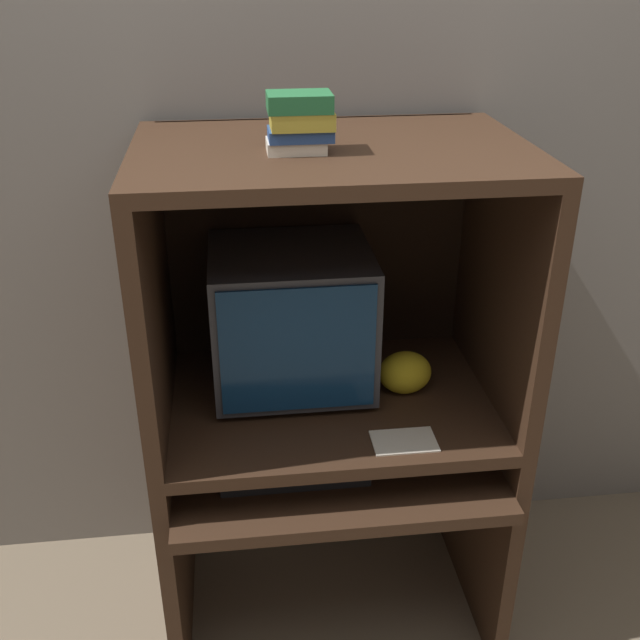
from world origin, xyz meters
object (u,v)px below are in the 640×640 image
Objects in this scene: keyboard at (294,471)px; book_stack at (300,122)px; snack_bag at (405,372)px; mouse at (387,459)px; crt_monitor at (292,318)px.

keyboard is 2.58× the size of book_stack.
keyboard is at bearing -153.37° from snack_bag.
book_stack is at bearing 70.96° from keyboard.
keyboard and mouse have the same top height.
crt_monitor is at bearing 85.32° from keyboard.
snack_bag is at bearing 26.63° from keyboard.
crt_monitor is 0.41m from keyboard.
book_stack is (-0.22, 0.08, 0.89)m from mouse.
mouse is (0.23, -0.22, -0.33)m from crt_monitor.
book_stack reaches higher than mouse.
snack_bag is (0.31, -0.08, -0.15)m from crt_monitor.
snack_bag is 0.76m from book_stack.
mouse is at bearing -21.21° from book_stack.
snack_bag is at bearing 63.67° from mouse.
book_stack is (0.02, -0.14, 0.56)m from crt_monitor.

